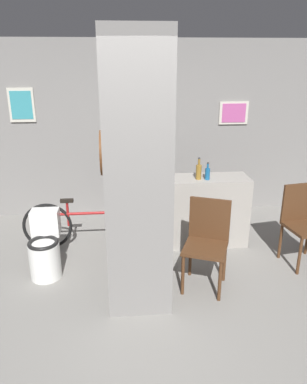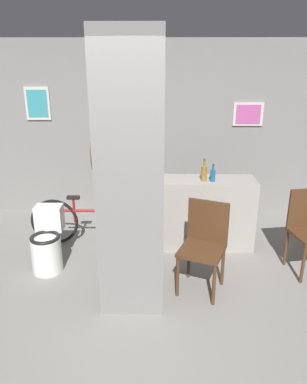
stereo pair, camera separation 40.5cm
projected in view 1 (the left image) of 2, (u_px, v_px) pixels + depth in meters
name	position (u px, v px, depth m)	size (l,w,h in m)	color
ground_plane	(148.00, 315.00, 3.62)	(14.00, 14.00, 0.00)	gray
wall_back	(134.00, 130.00, 5.63)	(8.00, 0.09, 2.60)	gray
pillar_center	(137.00, 173.00, 3.60)	(0.64, 0.93, 2.60)	gray
counter_shelf	(191.00, 211.00, 4.87)	(1.47, 0.44, 0.91)	gray
toilet	(45.00, 249.00, 4.20)	(0.35, 0.51, 0.72)	white
chair_near_pillar	(207.00, 239.00, 3.95)	(0.57, 0.57, 0.95)	#4C2D19
chair_by_doorway	(303.00, 220.00, 4.41)	(0.50, 0.50, 0.95)	#4C2D19
bicycle	(90.00, 224.00, 4.81)	(1.70, 0.42, 0.67)	black
bottle_tall	(199.00, 171.00, 4.64)	(0.07, 0.07, 0.28)	olive
bottle_short	(207.00, 173.00, 4.63)	(0.06, 0.06, 0.23)	#19598C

